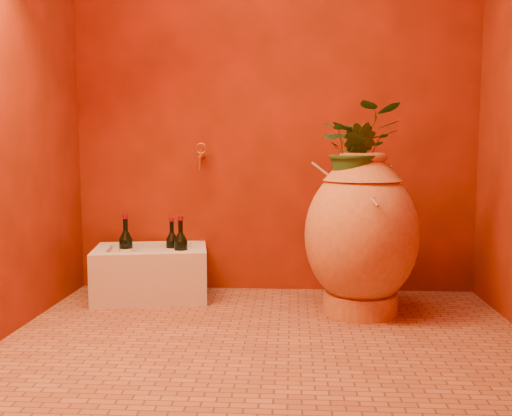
# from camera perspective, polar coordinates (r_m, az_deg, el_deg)

# --- Properties ---
(floor) EXTENTS (2.50, 2.50, 0.00)m
(floor) POSITION_cam_1_polar(r_m,az_deg,el_deg) (2.74, 1.10, -13.18)
(floor) COLOR #965331
(floor) RESTS_ON ground
(wall_back) EXTENTS (2.50, 0.02, 2.50)m
(wall_back) POSITION_cam_1_polar(r_m,az_deg,el_deg) (3.61, 1.87, 11.57)
(wall_back) COLOR #571B04
(wall_back) RESTS_ON ground
(amphora) EXTENTS (0.73, 0.73, 0.88)m
(amphora) POSITION_cam_1_polar(r_m,az_deg,el_deg) (3.14, 10.47, -2.60)
(amphora) COLOR #CA6D39
(amphora) RESTS_ON floor
(stone_basin) EXTENTS (0.73, 0.56, 0.31)m
(stone_basin) POSITION_cam_1_polar(r_m,az_deg,el_deg) (3.51, -10.45, -6.47)
(stone_basin) COLOR beige
(stone_basin) RESTS_ON floor
(wine_bottle_a) EXTENTS (0.08, 0.08, 0.34)m
(wine_bottle_a) POSITION_cam_1_polar(r_m,az_deg,el_deg) (3.39, -7.52, -4.43)
(wine_bottle_a) COLOR black
(wine_bottle_a) RESTS_ON stone_basin
(wine_bottle_b) EXTENTS (0.08, 0.08, 0.34)m
(wine_bottle_b) POSITION_cam_1_polar(r_m,az_deg,el_deg) (3.49, -12.86, -4.20)
(wine_bottle_b) COLOR black
(wine_bottle_b) RESTS_ON stone_basin
(wine_bottle_c) EXTENTS (0.08, 0.08, 0.31)m
(wine_bottle_c) POSITION_cam_1_polar(r_m,az_deg,el_deg) (3.53, -8.39, -4.18)
(wine_bottle_c) COLOR black
(wine_bottle_c) RESTS_ON stone_basin
(wall_tap) EXTENTS (0.07, 0.15, 0.17)m
(wall_tap) POSITION_cam_1_polar(r_m,az_deg,el_deg) (3.55, -5.53, 5.28)
(wall_tap) COLOR #B47E29
(wall_tap) RESTS_ON wall_back
(plant_main) EXTENTS (0.48, 0.44, 0.47)m
(plant_main) POSITION_cam_1_polar(r_m,az_deg,el_deg) (3.11, 10.22, 5.94)
(plant_main) COLOR #204418
(plant_main) RESTS_ON amphora
(plant_side) EXTENTS (0.26, 0.24, 0.39)m
(plant_side) POSITION_cam_1_polar(r_m,az_deg,el_deg) (3.06, 9.85, 4.76)
(plant_side) COLOR #204418
(plant_side) RESTS_ON amphora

